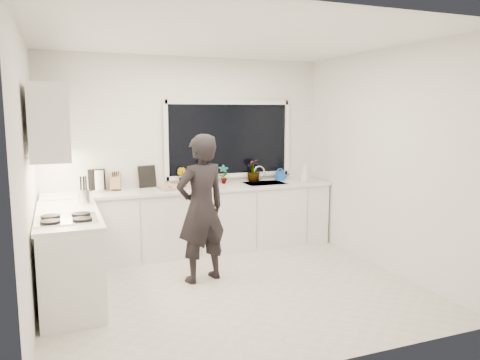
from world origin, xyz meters
name	(u,v)px	position (x,y,z in m)	size (l,w,h in m)	color
floor	(232,289)	(0.00, 0.00, -0.01)	(4.00, 3.50, 0.02)	beige
wall_back	(188,154)	(0.00, 1.76, 1.35)	(4.00, 0.02, 2.70)	white
wall_left	(27,177)	(-2.01, 0.00, 1.35)	(0.02, 3.50, 2.70)	white
wall_right	(385,161)	(2.01, 0.00, 1.35)	(0.02, 3.50, 2.70)	white
ceiling	(231,37)	(0.00, 0.00, 2.71)	(4.00, 3.50, 0.02)	white
window	(229,139)	(0.60, 1.73, 1.55)	(1.80, 0.02, 1.00)	black
base_cabinets_back	(195,221)	(0.00, 1.45, 0.44)	(3.92, 0.58, 0.88)	white
base_cabinets_left	(70,258)	(-1.67, 0.35, 0.44)	(0.58, 1.60, 0.88)	white
countertop_back	(195,189)	(0.00, 1.44, 0.90)	(3.94, 0.62, 0.04)	silver
countertop_left	(68,215)	(-1.67, 0.35, 0.90)	(0.62, 1.60, 0.04)	silver
upper_cabinets	(50,121)	(-1.79, 0.70, 1.85)	(0.34, 2.10, 0.70)	white
sink	(265,186)	(1.05, 1.45, 0.87)	(0.58, 0.42, 0.14)	silver
faucet	(259,174)	(1.05, 1.65, 1.03)	(0.03, 0.03, 0.22)	silver
stovetop	(66,219)	(-1.69, 0.00, 0.94)	(0.56, 0.48, 0.03)	black
person	(201,209)	(-0.24, 0.36, 0.85)	(0.62, 0.41, 1.70)	black
pizza_tray	(179,187)	(-0.23, 1.42, 0.94)	(0.51, 0.38, 0.03)	silver
pizza	(179,186)	(-0.23, 1.42, 0.95)	(0.47, 0.33, 0.01)	red
watering_can	(280,176)	(1.38, 1.61, 0.98)	(0.14, 0.14, 0.13)	blue
paper_towel_roll	(99,182)	(-1.25, 1.55, 1.05)	(0.11, 0.11, 0.26)	silver
knife_block	(116,182)	(-1.04, 1.59, 1.03)	(0.13, 0.10, 0.22)	#A07A4A
utensil_crock	(84,197)	(-1.48, 0.80, 1.00)	(0.13, 0.13, 0.16)	#ADAEB2
picture_frame_large	(97,180)	(-1.27, 1.69, 1.06)	(0.22, 0.02, 0.28)	black
picture_frame_small	(147,176)	(-0.61, 1.69, 1.07)	(0.25, 0.02, 0.30)	black
herb_plants	(218,173)	(0.39, 1.61, 1.08)	(1.30, 0.38, 0.34)	#26662D
soap_bottles	(304,173)	(1.62, 1.30, 1.06)	(0.17, 0.16, 0.31)	#D8BF66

